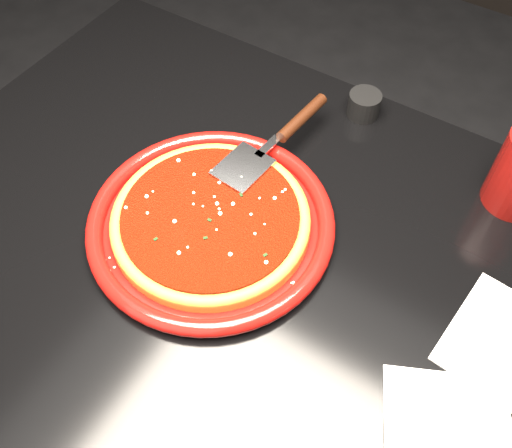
{
  "coord_description": "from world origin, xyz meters",
  "views": [
    {
      "loc": [
        0.22,
        -0.39,
        1.45
      ],
      "look_at": [
        -0.04,
        0.03,
        0.77
      ],
      "focal_mm": 40.0,
      "sensor_mm": 36.0,
      "label": 1
    }
  ],
  "objects_px": {
    "plate": "(211,223)",
    "ramekin": "(364,105)",
    "pizza_server": "(275,140)",
    "table": "(265,358)"
  },
  "relations": [
    {
      "from": "table",
      "to": "ramekin",
      "type": "bearing_deg",
      "value": 92.57
    },
    {
      "from": "ramekin",
      "to": "pizza_server",
      "type": "bearing_deg",
      "value": -113.04
    },
    {
      "from": "table",
      "to": "pizza_server",
      "type": "bearing_deg",
      "value": 118.31
    },
    {
      "from": "table",
      "to": "ramekin",
      "type": "xyz_separation_m",
      "value": [
        -0.02,
        0.34,
        0.4
      ]
    },
    {
      "from": "table",
      "to": "plate",
      "type": "relative_size",
      "value": 3.26
    },
    {
      "from": "table",
      "to": "ramekin",
      "type": "distance_m",
      "value": 0.52
    },
    {
      "from": "plate",
      "to": "ramekin",
      "type": "relative_size",
      "value": 6.58
    },
    {
      "from": "plate",
      "to": "pizza_server",
      "type": "distance_m",
      "value": 0.17
    },
    {
      "from": "plate",
      "to": "table",
      "type": "bearing_deg",
      "value": 2.1
    },
    {
      "from": "plate",
      "to": "pizza_server",
      "type": "bearing_deg",
      "value": 87.32
    }
  ]
}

